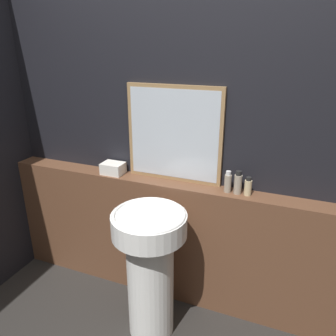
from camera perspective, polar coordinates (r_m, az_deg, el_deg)
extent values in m
cube|color=black|center=(2.34, 2.07, 4.82)|extent=(8.00, 0.06, 2.50)
cube|color=brown|center=(2.57, 0.94, -12.56)|extent=(2.73, 0.17, 0.96)
cylinder|color=white|center=(2.33, -3.06, -19.51)|extent=(0.31, 0.31, 0.77)
cylinder|color=white|center=(2.07, -3.31, -9.83)|extent=(0.48, 0.48, 0.14)
torus|color=white|center=(2.03, -3.35, -8.12)|extent=(0.46, 0.46, 0.02)
cube|color=#937047|center=(2.29, 1.07, 5.88)|extent=(0.69, 0.03, 0.68)
cube|color=#B2BCC6|center=(2.28, 0.99, 5.83)|extent=(0.64, 0.02, 0.63)
cube|color=silver|center=(2.52, -9.53, -0.05)|extent=(0.17, 0.13, 0.08)
cylinder|color=gray|center=(2.22, 10.37, -2.65)|extent=(0.05, 0.05, 0.12)
cylinder|color=silver|center=(2.19, 10.50, -0.87)|extent=(0.03, 0.03, 0.03)
cylinder|color=gray|center=(2.20, 12.06, -2.80)|extent=(0.05, 0.05, 0.13)
cylinder|color=black|center=(2.17, 12.22, -0.89)|extent=(0.04, 0.04, 0.03)
cylinder|color=#C6B284|center=(2.20, 13.74, -3.35)|extent=(0.05, 0.05, 0.10)
cylinder|color=black|center=(2.18, 13.88, -1.84)|extent=(0.03, 0.03, 0.02)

